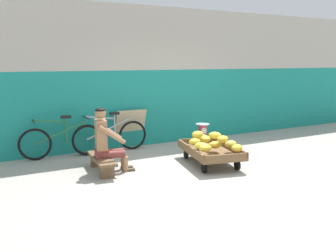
% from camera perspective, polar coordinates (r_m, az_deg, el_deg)
% --- Properties ---
extents(ground_plane, '(80.00, 80.00, 0.00)m').
position_cam_1_polar(ground_plane, '(6.57, 7.08, -7.28)').
color(ground_plane, '#A39E93').
extents(back_wall, '(16.00, 0.30, 3.14)m').
position_cam_1_polar(back_wall, '(8.69, -3.50, 7.52)').
color(back_wall, '#19847A').
rests_on(back_wall, ground).
extents(banana_cart, '(1.14, 1.59, 0.36)m').
position_cam_1_polar(banana_cart, '(7.12, 6.48, -3.91)').
color(banana_cart, brown).
rests_on(banana_cart, ground).
extents(banana_pile, '(0.86, 1.31, 0.26)m').
position_cam_1_polar(banana_pile, '(6.97, 6.61, -2.37)').
color(banana_pile, gold).
rests_on(banana_pile, banana_cart).
extents(low_bench, '(0.42, 1.13, 0.27)m').
position_cam_1_polar(low_bench, '(6.69, -10.07, -5.26)').
color(low_bench, brown).
rests_on(low_bench, ground).
extents(vendor_seated, '(0.72, 0.56, 1.14)m').
position_cam_1_polar(vendor_seated, '(6.62, -9.41, -2.14)').
color(vendor_seated, '#9E704C').
rests_on(vendor_seated, ground).
extents(plastic_crate, '(0.36, 0.28, 0.30)m').
position_cam_1_polar(plastic_crate, '(8.18, 5.25, -2.71)').
color(plastic_crate, gold).
rests_on(plastic_crate, ground).
extents(weighing_scale, '(0.30, 0.30, 0.29)m').
position_cam_1_polar(weighing_scale, '(8.12, 5.29, -0.63)').
color(weighing_scale, '#28282D').
rests_on(weighing_scale, plastic_crate).
extents(bicycle_near_left, '(1.66, 0.48, 0.86)m').
position_cam_1_polar(bicycle_near_left, '(7.79, -15.93, -2.18)').
color(bicycle_near_left, black).
rests_on(bicycle_near_left, ground).
extents(bicycle_far_left, '(1.66, 0.48, 0.86)m').
position_cam_1_polar(bicycle_far_left, '(8.07, -8.80, -1.50)').
color(bicycle_far_left, black).
rests_on(bicycle_far_left, ground).
extents(sign_board, '(0.70, 0.30, 0.86)m').
position_cam_1_polar(sign_board, '(8.48, -5.82, -0.36)').
color(sign_board, '#C6B289').
rests_on(sign_board, ground).
extents(shopping_bag, '(0.18, 0.12, 0.24)m').
position_cam_1_polar(shopping_bag, '(7.95, 7.68, -3.36)').
color(shopping_bag, green).
rests_on(shopping_bag, ground).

